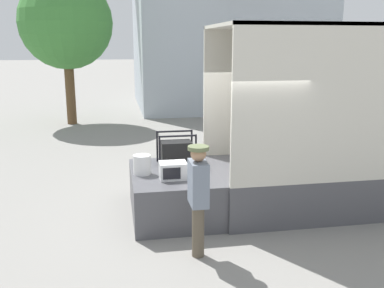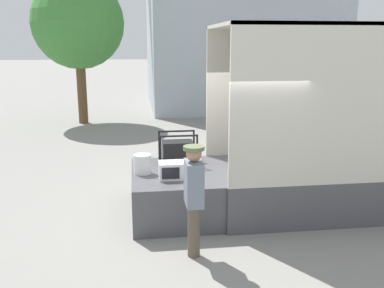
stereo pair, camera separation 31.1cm
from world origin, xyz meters
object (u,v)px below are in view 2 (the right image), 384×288
Objects in this scene: microwave at (172,170)px; worker_person at (194,190)px; portable_generator at (179,152)px; orange_bucket at (142,164)px; street_tree at (78,23)px.

worker_person is at bearing -81.51° from microwave.
portable_generator is 0.91m from orange_bucket.
orange_bucket is 10.36m from street_tree.
street_tree is at bearing 102.25° from orange_bucket.
worker_person is at bearing -66.91° from orange_bucket.
portable_generator is 0.13× the size of street_tree.
worker_person is at bearing -90.43° from portable_generator.
microwave is at bearing -102.72° from portable_generator.
microwave is 1.29m from worker_person.
street_tree reaches higher than orange_bucket.
street_tree is (-2.62, 10.09, 2.85)m from microwave.
microwave is 1.34× the size of orange_bucket.
microwave is 0.08× the size of street_tree.
orange_bucket is 1.77m from worker_person.
microwave is 10.81m from street_tree.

